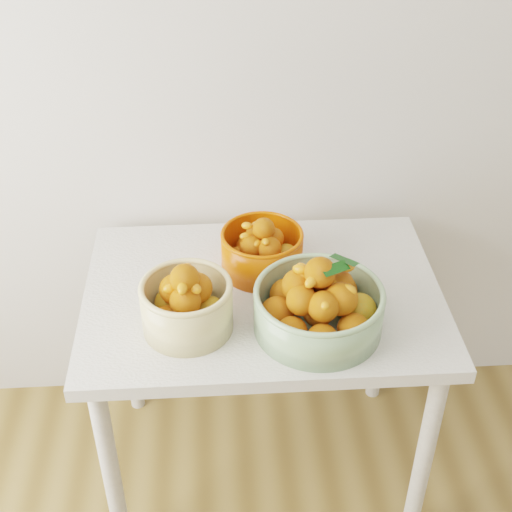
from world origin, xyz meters
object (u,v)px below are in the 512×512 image
object	(u,v)px
table	(263,317)
bowl_green	(319,305)
bowl_cream	(187,304)
bowl_orange	(262,250)

from	to	relation	value
table	bowl_green	xyz separation A→B (m)	(0.13, -0.16, 0.17)
bowl_cream	bowl_orange	xyz separation A→B (m)	(0.21, 0.24, -0.01)
bowl_cream	bowl_green	world-z (taller)	bowl_green
bowl_green	bowl_orange	size ratio (longest dim) A/B	1.40
bowl_cream	bowl_green	distance (m)	0.34
table	bowl_cream	distance (m)	0.30
table	bowl_orange	size ratio (longest dim) A/B	3.35
table	bowl_green	world-z (taller)	bowl_green
bowl_green	bowl_cream	bearing A→B (deg)	176.12
bowl_cream	bowl_orange	distance (m)	0.32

